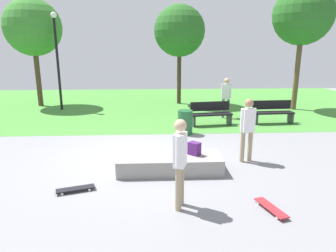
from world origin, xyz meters
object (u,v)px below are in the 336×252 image
object	(u,v)px
park_bench_far_left	(273,112)
tree_young_birch	(179,31)
park_bench_near_path	(211,113)
skateboard_spare	(76,189)
pedestrian_with_backpack	(226,94)
concrete_ledge	(170,163)
skater_performing_trick	(180,157)
trash_bin	(185,122)
lamp_post	(57,52)
skateboard_by_ledge	(271,208)
tree_broad_elm	(303,15)
backpack_on_ledge	(194,149)
tree_tall_oak	(33,28)
skater_watching	(248,125)

from	to	relation	value
park_bench_far_left	tree_young_birch	size ratio (longest dim) A/B	0.32
park_bench_near_path	tree_young_birch	bearing A→B (deg)	100.18
skateboard_spare	pedestrian_with_backpack	xyz separation A→B (m)	(4.81, 6.72, 0.98)
concrete_ledge	skater_performing_trick	bearing A→B (deg)	-86.86
trash_bin	park_bench_far_left	bearing A→B (deg)	20.90
lamp_post	skateboard_by_ledge	bearing A→B (deg)	-56.10
pedestrian_with_backpack	skateboard_spare	bearing A→B (deg)	-125.56
skateboard_by_ledge	lamp_post	xyz separation A→B (m)	(-6.70, 9.97, 2.67)
tree_young_birch	skater_performing_trick	bearing A→B (deg)	-94.76
tree_broad_elm	lamp_post	world-z (taller)	tree_broad_elm
backpack_on_ledge	skateboard_spare	bearing A→B (deg)	-114.28
trash_bin	skater_performing_trick	bearing A→B (deg)	-97.09
backpack_on_ledge	tree_tall_oak	size ratio (longest dim) A/B	0.06
tree_young_birch	tree_broad_elm	world-z (taller)	tree_broad_elm
backpack_on_ledge	trash_bin	bearing A→B (deg)	132.20
tree_broad_elm	trash_bin	world-z (taller)	tree_broad_elm
skater_watching	park_bench_far_left	distance (m)	4.77
park_bench_near_path	tree_tall_oak	xyz separation A→B (m)	(-8.15, 4.49, 3.43)
park_bench_near_path	trash_bin	distance (m)	1.69
skater_watching	tree_broad_elm	distance (m)	8.89
skater_performing_trick	skateboard_by_ledge	world-z (taller)	skater_performing_trick
park_bench_far_left	tree_tall_oak	world-z (taller)	tree_tall_oak
tree_broad_elm	pedestrian_with_backpack	bearing A→B (deg)	-155.37
skateboard_by_ledge	tree_broad_elm	world-z (taller)	tree_broad_elm
tree_tall_oak	tree_broad_elm	world-z (taller)	tree_broad_elm
skateboard_spare	tree_tall_oak	bearing A→B (deg)	112.71
backpack_on_ledge	lamp_post	world-z (taller)	lamp_post
skater_watching	trash_bin	distance (m)	3.10
park_bench_far_left	tree_broad_elm	xyz separation A→B (m)	(2.14, 2.75, 3.92)
park_bench_near_path	tree_broad_elm	world-z (taller)	tree_broad_elm
backpack_on_ledge	trash_bin	size ratio (longest dim) A/B	0.38
skateboard_spare	park_bench_far_left	xyz separation A→B (m)	(6.48, 5.72, 0.42)
skateboard_spare	skater_watching	bearing A→B (deg)	20.83
tree_broad_elm	pedestrian_with_backpack	world-z (taller)	tree_broad_elm
tree_young_birch	tree_tall_oak	world-z (taller)	tree_tall_oak
skater_watching	skateboard_spare	bearing A→B (deg)	-159.17
park_bench_far_left	skateboard_by_ledge	bearing A→B (deg)	-111.22
tree_broad_elm	lamp_post	size ratio (longest dim) A/B	1.27
park_bench_near_path	tree_broad_elm	distance (m)	6.77
skater_performing_trick	skateboard_spare	distance (m)	2.49
park_bench_near_path	skateboard_by_ledge	bearing A→B (deg)	-90.61
concrete_ledge	skateboard_spare	world-z (taller)	concrete_ledge
skater_performing_trick	trash_bin	xyz separation A→B (m)	(0.63, 5.07, -0.60)
concrete_ledge	park_bench_near_path	bearing A→B (deg)	67.53
skater_performing_trick	skateboard_by_ledge	distance (m)	1.97
skateboard_spare	pedestrian_with_backpack	size ratio (longest dim) A/B	0.48
park_bench_near_path	tree_broad_elm	xyz separation A→B (m)	(4.68, 2.93, 3.92)
skater_watching	park_bench_near_path	distance (m)	4.00
tree_tall_oak	lamp_post	xyz separation A→B (m)	(1.38, -1.06, -1.17)
skater_performing_trick	tree_broad_elm	distance (m)	11.76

